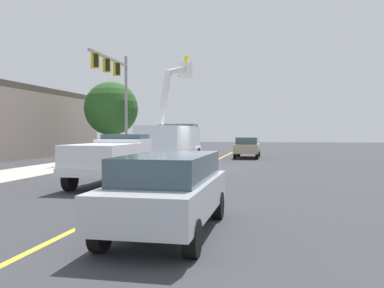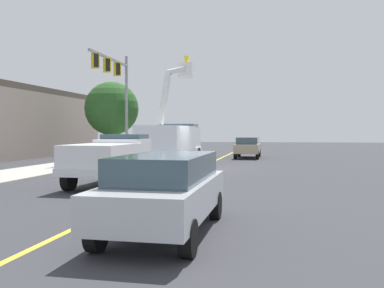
{
  "view_description": "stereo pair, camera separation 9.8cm",
  "coord_description": "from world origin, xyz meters",
  "px_view_note": "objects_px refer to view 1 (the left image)",
  "views": [
    {
      "loc": [
        -24.0,
        -3.25,
        2.2
      ],
      "look_at": [
        1.44,
        0.62,
        1.4
      ],
      "focal_mm": 38.97,
      "sensor_mm": 36.0,
      "label": 1
    },
    {
      "loc": [
        -23.98,
        -3.34,
        2.2
      ],
      "look_at": [
        1.44,
        0.62,
        1.4
      ],
      "focal_mm": 38.97,
      "sensor_mm": 36.0,
      "label": 2
    }
  ],
  "objects_px": {
    "passing_minivan": "(247,146)",
    "traffic_cone_leading": "(139,186)",
    "utility_bucket_truck": "(172,140)",
    "service_pickup_truck": "(113,158)",
    "trailing_sedan": "(169,188)",
    "traffic_cone_mid_rear": "(209,157)",
    "traffic_signal_mast": "(116,83)",
    "traffic_cone_mid_front": "(191,166)"
  },
  "relations": [
    {
      "from": "service_pickup_truck",
      "to": "traffic_cone_leading",
      "type": "distance_m",
      "value": 3.23
    },
    {
      "from": "service_pickup_truck",
      "to": "traffic_cone_mid_rear",
      "type": "relative_size",
      "value": 8.0
    },
    {
      "from": "passing_minivan",
      "to": "traffic_cone_mid_rear",
      "type": "relative_size",
      "value": 6.86
    },
    {
      "from": "traffic_cone_mid_front",
      "to": "utility_bucket_truck",
      "type": "bearing_deg",
      "value": 23.54
    },
    {
      "from": "passing_minivan",
      "to": "traffic_cone_leading",
      "type": "bearing_deg",
      "value": 171.09
    },
    {
      "from": "traffic_cone_leading",
      "to": "service_pickup_truck",
      "type": "bearing_deg",
      "value": 35.39
    },
    {
      "from": "service_pickup_truck",
      "to": "trailing_sedan",
      "type": "xyz_separation_m",
      "value": [
        -7.38,
        -3.87,
        -0.15
      ]
    },
    {
      "from": "traffic_cone_leading",
      "to": "traffic_cone_mid_rear",
      "type": "xyz_separation_m",
      "value": [
        15.55,
        -0.68,
        0.01
      ]
    },
    {
      "from": "service_pickup_truck",
      "to": "traffic_cone_mid_front",
      "type": "bearing_deg",
      "value": -24.16
    },
    {
      "from": "utility_bucket_truck",
      "to": "passing_minivan",
      "type": "relative_size",
      "value": 1.7
    },
    {
      "from": "trailing_sedan",
      "to": "traffic_cone_mid_front",
      "type": "relative_size",
      "value": 6.71
    },
    {
      "from": "passing_minivan",
      "to": "service_pickup_truck",
      "type": "bearing_deg",
      "value": 164.45
    },
    {
      "from": "traffic_cone_leading",
      "to": "traffic_cone_mid_rear",
      "type": "relative_size",
      "value": 0.97
    },
    {
      "from": "passing_minivan",
      "to": "traffic_cone_mid_front",
      "type": "relative_size",
      "value": 6.71
    },
    {
      "from": "utility_bucket_truck",
      "to": "service_pickup_truck",
      "type": "height_order",
      "value": "utility_bucket_truck"
    },
    {
      "from": "trailing_sedan",
      "to": "traffic_cone_mid_rear",
      "type": "distance_m",
      "value": 20.42
    },
    {
      "from": "passing_minivan",
      "to": "trailing_sedan",
      "type": "height_order",
      "value": "same"
    },
    {
      "from": "traffic_cone_leading",
      "to": "traffic_cone_mid_front",
      "type": "relative_size",
      "value": 0.95
    },
    {
      "from": "traffic_cone_mid_front",
      "to": "traffic_cone_mid_rear",
      "type": "relative_size",
      "value": 1.02
    },
    {
      "from": "traffic_signal_mast",
      "to": "traffic_cone_leading",
      "type": "bearing_deg",
      "value": -158.61
    },
    {
      "from": "traffic_cone_mid_rear",
      "to": "trailing_sedan",
      "type": "bearing_deg",
      "value": -176.16
    },
    {
      "from": "utility_bucket_truck",
      "to": "passing_minivan",
      "type": "xyz_separation_m",
      "value": [
        8.53,
        -4.6,
        -0.64
      ]
    },
    {
      "from": "utility_bucket_truck",
      "to": "service_pickup_truck",
      "type": "bearing_deg",
      "value": 177.2
    },
    {
      "from": "service_pickup_truck",
      "to": "traffic_signal_mast",
      "type": "height_order",
      "value": "traffic_signal_mast"
    },
    {
      "from": "service_pickup_truck",
      "to": "trailing_sedan",
      "type": "relative_size",
      "value": 1.17
    },
    {
      "from": "traffic_cone_leading",
      "to": "traffic_cone_mid_rear",
      "type": "distance_m",
      "value": 15.56
    },
    {
      "from": "traffic_cone_mid_front",
      "to": "passing_minivan",
      "type": "bearing_deg",
      "value": -11.76
    },
    {
      "from": "trailing_sedan",
      "to": "traffic_cone_leading",
      "type": "xyz_separation_m",
      "value": [
        4.82,
        2.05,
        -0.63
      ]
    },
    {
      "from": "service_pickup_truck",
      "to": "trailing_sedan",
      "type": "height_order",
      "value": "service_pickup_truck"
    },
    {
      "from": "utility_bucket_truck",
      "to": "traffic_signal_mast",
      "type": "relative_size",
      "value": 1.03
    },
    {
      "from": "service_pickup_truck",
      "to": "traffic_cone_mid_rear",
      "type": "distance_m",
      "value": 13.25
    },
    {
      "from": "service_pickup_truck",
      "to": "traffic_cone_leading",
      "type": "height_order",
      "value": "service_pickup_truck"
    },
    {
      "from": "trailing_sedan",
      "to": "traffic_signal_mast",
      "type": "bearing_deg",
      "value": 21.77
    },
    {
      "from": "passing_minivan",
      "to": "traffic_cone_mid_front",
      "type": "distance_m",
      "value": 13.21
    },
    {
      "from": "utility_bucket_truck",
      "to": "passing_minivan",
      "type": "distance_m",
      "value": 9.71
    },
    {
      "from": "traffic_cone_mid_front",
      "to": "trailing_sedan",
      "type": "bearing_deg",
      "value": -173.37
    },
    {
      "from": "utility_bucket_truck",
      "to": "traffic_cone_leading",
      "type": "relative_size",
      "value": 12.04
    },
    {
      "from": "passing_minivan",
      "to": "traffic_cone_leading",
      "type": "height_order",
      "value": "passing_minivan"
    },
    {
      "from": "trailing_sedan",
      "to": "traffic_cone_mid_front",
      "type": "height_order",
      "value": "trailing_sedan"
    },
    {
      "from": "trailing_sedan",
      "to": "traffic_cone_mid_rear",
      "type": "relative_size",
      "value": 6.86
    },
    {
      "from": "passing_minivan",
      "to": "traffic_cone_leading",
      "type": "xyz_separation_m",
      "value": [
        -20.81,
        3.26,
        -0.63
      ]
    },
    {
      "from": "trailing_sedan",
      "to": "traffic_cone_mid_rear",
      "type": "xyz_separation_m",
      "value": [
        20.37,
        1.37,
        -0.62
      ]
    }
  ]
}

